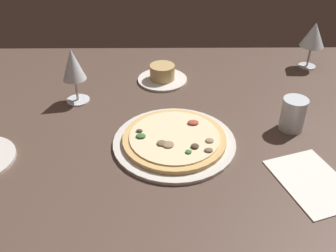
{
  "coord_description": "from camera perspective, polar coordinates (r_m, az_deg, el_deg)",
  "views": [
    {
      "loc": [
        0.87,
        -88.96,
        65.55
      ],
      "look_at": [
        1.62,
        -3.95,
        7.0
      ],
      "focal_mm": 41.44,
      "sensor_mm": 36.0,
      "label": 1
    }
  ],
  "objects": [
    {
      "name": "pizza_main",
      "position": [
        1.01,
        0.94,
        -2.12
      ],
      "size": [
        32.08,
        32.08,
        3.35
      ],
      "color": "silver",
      "rests_on": "dining_table"
    },
    {
      "name": "ramekin_on_saucer",
      "position": [
        1.31,
        -0.89,
        7.5
      ],
      "size": [
        16.51,
        16.51,
        5.7
      ],
      "color": "silver",
      "rests_on": "dining_table"
    },
    {
      "name": "water_glass",
      "position": [
        1.11,
        17.89,
        1.43
      ],
      "size": [
        6.73,
        6.73,
        9.33
      ],
      "color": "silver",
      "rests_on": "dining_table"
    },
    {
      "name": "paper_menu",
      "position": [
        0.96,
        20.5,
        -7.71
      ],
      "size": [
        20.27,
        24.05,
        0.3
      ],
      "primitive_type": "cube",
      "rotation": [
        0.0,
        0.0,
        0.32
      ],
      "color": "white",
      "rests_on": "dining_table"
    },
    {
      "name": "wine_glass_near",
      "position": [
        1.46,
        20.62,
        12.3
      ],
      "size": [
        8.31,
        8.31,
        16.3
      ],
      "color": "silver",
      "rests_on": "dining_table"
    },
    {
      "name": "dining_table",
      "position": [
        1.09,
        -0.87,
        -0.99
      ],
      "size": [
        150.0,
        110.0,
        4.0
      ],
      "primitive_type": "cube",
      "color": "brown",
      "rests_on": "ground"
    },
    {
      "name": "wine_glass_far",
      "position": [
        1.18,
        -13.8,
        8.52
      ],
      "size": [
        7.08,
        7.08,
        17.02
      ],
      "color": "silver",
      "rests_on": "dining_table"
    }
  ]
}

